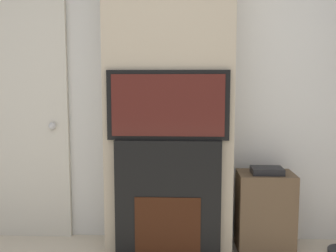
% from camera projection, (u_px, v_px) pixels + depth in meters
% --- Properties ---
extents(wall_back, '(6.00, 0.06, 2.70)m').
position_uv_depth(wall_back, '(170.00, 77.00, 3.07)').
color(wall_back, silver).
rests_on(wall_back, ground_plane).
extents(chimney_breast, '(0.96, 0.38, 2.70)m').
position_uv_depth(chimney_breast, '(169.00, 77.00, 2.85)').
color(chimney_breast, tan).
rests_on(chimney_breast, ground_plane).
extents(fireplace, '(0.77, 0.15, 0.89)m').
position_uv_depth(fireplace, '(168.00, 200.00, 2.77)').
color(fireplace, black).
rests_on(fireplace, ground_plane).
extents(television, '(0.88, 0.07, 0.50)m').
position_uv_depth(television, '(168.00, 105.00, 2.69)').
color(television, black).
rests_on(television, fireplace).
extents(media_stand, '(0.43, 0.31, 0.67)m').
position_uv_depth(media_stand, '(265.00, 211.00, 2.91)').
color(media_stand, brown).
rests_on(media_stand, ground_plane).
extents(entry_door, '(0.82, 0.09, 1.98)m').
position_uv_depth(entry_door, '(20.00, 121.00, 3.12)').
color(entry_door, beige).
rests_on(entry_door, ground_plane).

